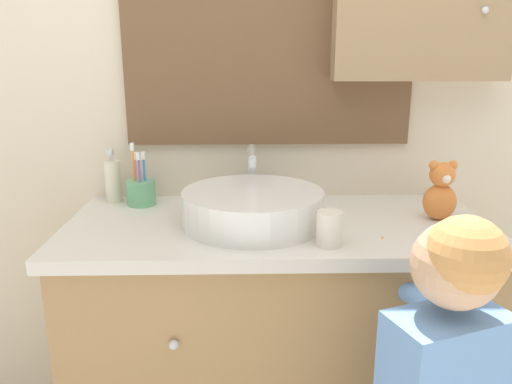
{
  "coord_description": "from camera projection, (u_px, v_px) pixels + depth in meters",
  "views": [
    {
      "loc": [
        -0.09,
        -0.99,
        1.24
      ],
      "look_at": [
        -0.06,
        0.28,
        0.89
      ],
      "focal_mm": 35.0,
      "sensor_mm": 36.0,
      "label": 1
    }
  ],
  "objects": [
    {
      "name": "soap_dispenser",
      "position": [
        113.0,
        180.0,
        1.57
      ],
      "size": [
        0.05,
        0.05,
        0.17
      ],
      "color": "beige",
      "rests_on": "vanity_counter"
    },
    {
      "name": "wall_back",
      "position": [
        284.0,
        40.0,
        1.54
      ],
      "size": [
        3.2,
        0.18,
        2.5
      ],
      "color": "beige",
      "rests_on": "ground_plane"
    },
    {
      "name": "sink_basin",
      "position": [
        253.0,
        206.0,
        1.37
      ],
      "size": [
        0.39,
        0.44,
        0.18
      ],
      "color": "white",
      "rests_on": "vanity_counter"
    },
    {
      "name": "teddy_bear",
      "position": [
        441.0,
        192.0,
        1.39
      ],
      "size": [
        0.09,
        0.08,
        0.17
      ],
      "color": "orange",
      "rests_on": "vanity_counter"
    },
    {
      "name": "drinking_cup",
      "position": [
        329.0,
        229.0,
        1.21
      ],
      "size": [
        0.06,
        0.06,
        0.09
      ],
      "primitive_type": "cylinder",
      "color": "silver",
      "rests_on": "vanity_counter"
    },
    {
      "name": "toothbrush_holder",
      "position": [
        141.0,
        191.0,
        1.54
      ],
      "size": [
        0.09,
        0.09,
        0.2
      ],
      "color": "#66B27F",
      "rests_on": "vanity_counter"
    },
    {
      "name": "vanity_counter",
      "position": [
        276.0,
        345.0,
        1.5
      ],
      "size": [
        1.17,
        0.54,
        0.79
      ],
      "color": "#A37A4C",
      "rests_on": "ground_plane"
    }
  ]
}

